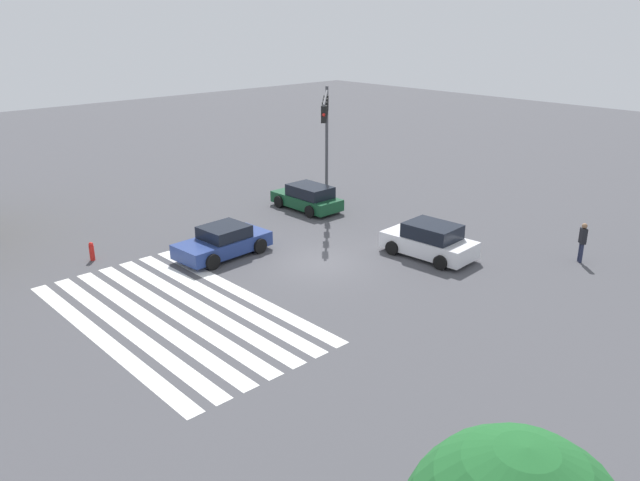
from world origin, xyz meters
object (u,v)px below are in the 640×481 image
(car_1, at_px, (308,198))
(fire_hydrant, at_px, (92,251))
(traffic_signal_mast, at_px, (326,119))
(pedestrian, at_px, (582,240))
(car_0, at_px, (430,241))
(car_3, at_px, (223,242))

(car_1, relative_size, fire_hydrant, 4.92)
(traffic_signal_mast, distance_m, pedestrian, 14.91)
(car_0, xyz_separation_m, car_3, (-6.48, -6.79, -0.09))
(car_0, bearing_deg, car_3, 42.65)
(pedestrian, bearing_deg, car_0, -6.57)
(car_0, height_order, fire_hydrant, car_0)
(fire_hydrant, bearing_deg, car_1, 86.12)
(pedestrian, distance_m, fire_hydrant, 21.83)
(fire_hydrant, bearing_deg, car_0, 48.88)
(traffic_signal_mast, relative_size, car_0, 1.50)
(car_1, bearing_deg, car_3, 109.22)
(traffic_signal_mast, relative_size, car_1, 1.53)
(traffic_signal_mast, height_order, car_0, traffic_signal_mast)
(traffic_signal_mast, xyz_separation_m, fire_hydrant, (-0.79, -13.68, -4.49))
(car_1, distance_m, car_3, 8.05)
(car_1, bearing_deg, car_0, 174.74)
(traffic_signal_mast, relative_size, pedestrian, 3.57)
(traffic_signal_mast, relative_size, car_3, 1.44)
(car_1, bearing_deg, traffic_signal_mast, -88.71)
(car_3, bearing_deg, pedestrian, 130.72)
(car_1, distance_m, pedestrian, 14.64)
(car_1, xyz_separation_m, pedestrian, (14.19, 3.58, 0.33))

